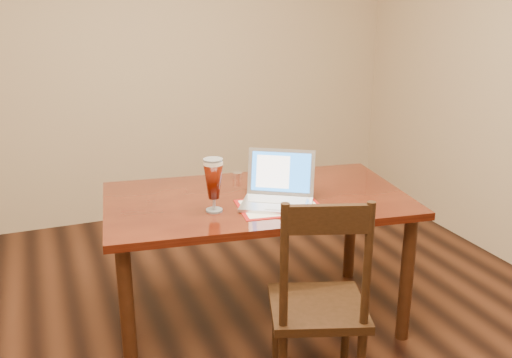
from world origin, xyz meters
name	(u,v)px	position (x,y,z in m)	size (l,w,h in m)	color
room_shell	(239,10)	(0.00, 0.00, 1.76)	(4.51, 5.01, 2.71)	tan
dining_table	(257,211)	(0.31, 0.59, 0.68)	(1.74, 1.12, 1.04)	#551B0B
dining_chair	(319,305)	(0.33, -0.11, 0.48)	(0.54, 0.53, 1.02)	black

